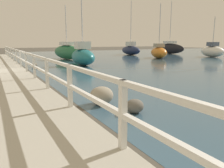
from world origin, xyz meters
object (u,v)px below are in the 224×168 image
sailboat_black (169,48)px  sailboat_teal (83,56)px  sailboat_orange (159,52)px  sailboat_green (67,52)px  sailboat_white (212,51)px  sailboat_navy (131,50)px

sailboat_black → sailboat_teal: bearing=-157.2°
sailboat_black → sailboat_orange: size_ratio=1.30×
sailboat_black → sailboat_orange: (-7.74, -6.44, -0.19)m
sailboat_green → sailboat_orange: sailboat_orange is taller
sailboat_black → sailboat_white: sailboat_black is taller
sailboat_navy → sailboat_teal: bearing=-132.5°
sailboat_teal → sailboat_green: bearing=89.0°
sailboat_orange → sailboat_green: bearing=-176.3°
sailboat_green → sailboat_orange: 10.40m
sailboat_teal → sailboat_navy: (11.27, 9.98, -0.01)m
sailboat_navy → sailboat_white: 10.75m
sailboat_black → sailboat_orange: 10.07m
sailboat_black → sailboat_navy: bearing=171.3°
sailboat_teal → sailboat_green: sailboat_teal is taller
sailboat_black → sailboat_green: bearing=-174.8°
sailboat_teal → sailboat_green: 6.49m
sailboat_white → sailboat_black: bearing=98.1°
sailboat_navy → sailboat_black: sailboat_black is taller
sailboat_teal → sailboat_orange: (10.55, 3.04, -0.05)m
sailboat_orange → sailboat_white: bearing=9.4°
sailboat_green → sailboat_white: sailboat_green is taller
sailboat_teal → sailboat_white: 17.71m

